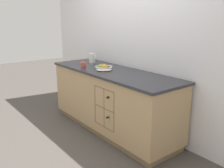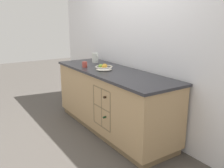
{
  "view_description": "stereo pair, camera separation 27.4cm",
  "coord_description": "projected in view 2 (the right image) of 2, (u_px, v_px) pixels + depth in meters",
  "views": [
    {
      "loc": [
        2.82,
        -2.19,
        1.67
      ],
      "look_at": [
        0.0,
        0.0,
        0.72
      ],
      "focal_mm": 40.0,
      "sensor_mm": 36.0,
      "label": 1
    },
    {
      "loc": [
        2.98,
        -1.96,
        1.67
      ],
      "look_at": [
        0.0,
        0.0,
        0.72
      ],
      "focal_mm": 40.0,
      "sensor_mm": 36.0,
      "label": 2
    }
  ],
  "objects": [
    {
      "name": "ceramic_mug",
      "position": [
        85.0,
        64.0,
        3.87
      ],
      "size": [
        0.12,
        0.08,
        0.09
      ],
      "color": "#B7473D",
      "rests_on": "kitchen_island"
    },
    {
      "name": "ground_plane",
      "position": [
        112.0,
        129.0,
        3.87
      ],
      "size": [
        14.0,
        14.0,
        0.0
      ],
      "primitive_type": "plane",
      "color": "#4C4742"
    },
    {
      "name": "white_pitcher",
      "position": [
        95.0,
        58.0,
        4.27
      ],
      "size": [
        0.17,
        0.11,
        0.16
      ],
      "color": "silver",
      "rests_on": "kitchen_island"
    },
    {
      "name": "back_wall",
      "position": [
        135.0,
        45.0,
        3.77
      ],
      "size": [
        4.67,
        0.06,
        2.55
      ],
      "primitive_type": "cube",
      "color": "white",
      "rests_on": "ground_plane"
    },
    {
      "name": "fruit_bowl",
      "position": [
        104.0,
        67.0,
        3.67
      ],
      "size": [
        0.25,
        0.25,
        0.09
      ],
      "color": "silver",
      "rests_on": "kitchen_island"
    },
    {
      "name": "kitchen_island",
      "position": [
        112.0,
        100.0,
        3.75
      ],
      "size": [
        2.31,
        0.75,
        0.93
      ],
      "color": "olive",
      "rests_on": "ground_plane"
    }
  ]
}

